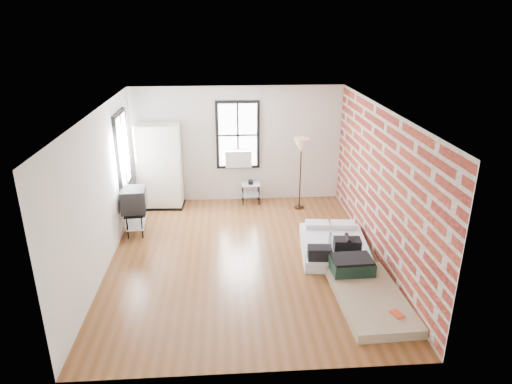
{
  "coord_description": "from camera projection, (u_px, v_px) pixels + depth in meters",
  "views": [
    {
      "loc": [
        -0.3,
        -7.63,
        4.29
      ],
      "look_at": [
        0.25,
        0.3,
        1.22
      ],
      "focal_mm": 32.0,
      "sensor_mm": 36.0,
      "label": 1
    }
  ],
  "objects": [
    {
      "name": "mattress_bare",
      "position": [
        366.0,
        290.0,
        7.42
      ],
      "size": [
        1.08,
        1.97,
        0.42
      ],
      "rotation": [
        0.0,
        0.0,
        0.03
      ],
      "color": "tan",
      "rests_on": "ground"
    },
    {
      "name": "floor_lamp",
      "position": [
        301.0,
        149.0,
        10.4
      ],
      "size": [
        0.36,
        0.36,
        1.7
      ],
      "color": "black",
      "rests_on": "ground"
    },
    {
      "name": "mattress_main",
      "position": [
        334.0,
        246.0,
        8.8
      ],
      "size": [
        1.39,
        1.79,
        0.54
      ],
      "rotation": [
        0.0,
        0.0,
        -0.1
      ],
      "color": "white",
      "rests_on": "ground"
    },
    {
      "name": "ground",
      "position": [
        244.0,
        258.0,
        8.66
      ],
      "size": [
        6.0,
        6.0,
        0.0
      ],
      "primitive_type": "plane",
      "color": "brown",
      "rests_on": "ground"
    },
    {
      "name": "room_shell",
      "position": [
        255.0,
        165.0,
        8.39
      ],
      "size": [
        5.02,
        6.02,
        2.8
      ],
      "color": "silver",
      "rests_on": "ground"
    },
    {
      "name": "side_table",
      "position": [
        251.0,
        188.0,
        11.07
      ],
      "size": [
        0.45,
        0.36,
        0.58
      ],
      "rotation": [
        0.0,
        0.0,
        0.01
      ],
      "color": "black",
      "rests_on": "ground"
    },
    {
      "name": "wardrobe",
      "position": [
        160.0,
        167.0,
        10.65
      ],
      "size": [
        1.05,
        0.64,
        2.0
      ],
      "rotation": [
        0.0,
        0.0,
        -0.05
      ],
      "color": "black",
      "rests_on": "ground"
    },
    {
      "name": "tv_stand",
      "position": [
        134.0,
        202.0,
        9.43
      ],
      "size": [
        0.54,
        0.73,
        0.98
      ],
      "rotation": [
        0.0,
        0.0,
        0.08
      ],
      "color": "black",
      "rests_on": "ground"
    }
  ]
}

